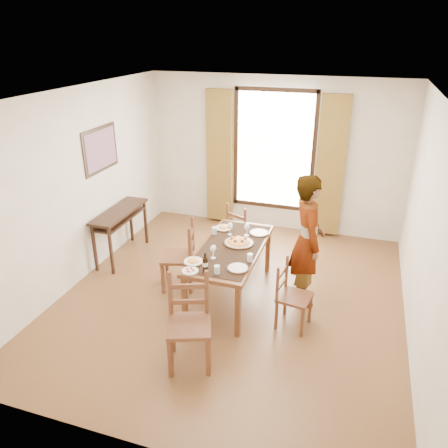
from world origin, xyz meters
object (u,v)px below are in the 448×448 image
(console_table, at_px, (120,217))
(dining_table, at_px, (231,252))
(man, at_px, (307,241))
(pasta_platter, at_px, (239,240))

(console_table, relative_size, dining_table, 0.70)
(man, relative_size, pasta_platter, 4.45)
(dining_table, bearing_deg, pasta_platter, 60.50)
(console_table, distance_m, man, 2.99)
(dining_table, distance_m, man, 1.01)
(console_table, xyz_separation_m, man, (2.96, -0.35, 0.21))
(man, bearing_deg, console_table, 63.15)
(man, bearing_deg, pasta_platter, 76.38)
(man, bearing_deg, dining_table, 83.12)
(dining_table, distance_m, pasta_platter, 0.19)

